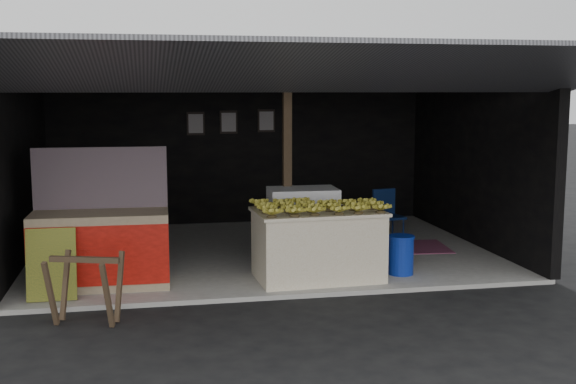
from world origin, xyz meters
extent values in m
plane|color=black|center=(0.00, 0.00, 0.00)|extent=(80.00, 80.00, 0.00)
cube|color=gray|center=(0.00, 2.50, 0.03)|extent=(7.00, 5.00, 0.06)
cube|color=black|center=(0.00, 5.00, 1.51)|extent=(7.00, 0.15, 2.90)
cube|color=black|center=(-3.50, 2.50, 1.51)|extent=(0.15, 5.00, 2.90)
cube|color=black|center=(3.50, 2.50, 1.51)|extent=(0.15, 5.00, 2.90)
cube|color=#232326|center=(0.00, 2.50, 2.96)|extent=(7.20, 5.20, 0.12)
cube|color=#232326|center=(0.00, -0.95, 2.73)|extent=(7.40, 2.47, 0.48)
cube|color=#483624|center=(0.30, 1.90, 1.49)|extent=(0.12, 0.12, 2.85)
cube|color=white|center=(0.47, 0.67, 0.49)|extent=(1.63, 1.03, 0.87)
cube|color=white|center=(0.47, 0.67, 0.95)|extent=(1.70, 1.09, 0.04)
cube|color=white|center=(0.47, 1.60, 0.60)|extent=(0.98, 0.67, 1.07)
cube|color=navy|center=(0.47, 1.27, 0.65)|extent=(0.75, 0.04, 0.32)
cube|color=#B21414|center=(0.47, 1.27, 0.27)|extent=(0.48, 0.03, 0.11)
cube|color=#998466|center=(-2.29, 0.84, 0.53)|extent=(1.70, 0.77, 0.95)
cube|color=red|center=(-2.29, 0.46, 0.53)|extent=(1.68, 0.06, 0.74)
cube|color=white|center=(-2.29, 0.45, 0.53)|extent=(0.57, 0.02, 0.19)
cube|color=#1E1A4E|center=(-2.29, 1.16, 1.40)|extent=(1.68, 0.09, 0.79)
cube|color=black|center=(-2.83, 0.33, 0.49)|extent=(0.57, 0.18, 0.85)
cube|color=#483624|center=(-2.74, -0.59, 0.39)|extent=(0.14, 0.29, 0.75)
cube|color=#483624|center=(-2.15, -0.77, 0.39)|extent=(0.14, 0.29, 0.75)
cube|color=#483624|center=(-2.62, -0.23, 0.39)|extent=(0.14, 0.29, 0.75)
cube|color=#483624|center=(-2.03, -0.42, 0.39)|extent=(0.14, 0.29, 0.75)
cube|color=#483624|center=(-2.38, -0.50, 0.72)|extent=(0.75, 0.29, 0.06)
cylinder|color=navy|center=(1.62, 0.68, 0.31)|extent=(0.34, 0.34, 0.50)
cylinder|color=#0B193E|center=(1.98, 2.38, 0.27)|extent=(0.03, 0.03, 0.43)
cylinder|color=#0B193E|center=(2.30, 2.45, 0.27)|extent=(0.03, 0.03, 0.43)
cylinder|color=#0B193E|center=(1.91, 2.70, 0.27)|extent=(0.03, 0.03, 0.43)
cylinder|color=#0B193E|center=(2.24, 2.77, 0.27)|extent=(0.03, 0.03, 0.43)
cube|color=#0B193E|center=(2.11, 2.58, 0.49)|extent=(0.48, 0.48, 0.04)
cube|color=#0B193E|center=(2.07, 2.76, 0.71)|extent=(0.41, 0.12, 0.44)
cube|color=maroon|center=(2.17, 2.25, 0.07)|extent=(1.60, 1.15, 0.01)
cube|color=black|center=(-0.80, 4.90, 1.91)|extent=(0.32, 0.03, 0.42)
cube|color=#4C4C59|center=(-0.80, 4.88, 1.91)|extent=(0.26, 0.02, 0.34)
cube|color=black|center=(-0.20, 4.90, 1.93)|extent=(0.32, 0.03, 0.42)
cube|color=#4C4C59|center=(-0.20, 4.88, 1.93)|extent=(0.26, 0.02, 0.34)
cube|color=black|center=(0.50, 4.90, 1.95)|extent=(0.32, 0.03, 0.42)
cube|color=#4C4C59|center=(0.50, 4.88, 1.95)|extent=(0.26, 0.02, 0.34)
camera|label=1|loc=(-1.72, -8.30, 2.52)|focal=45.00mm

